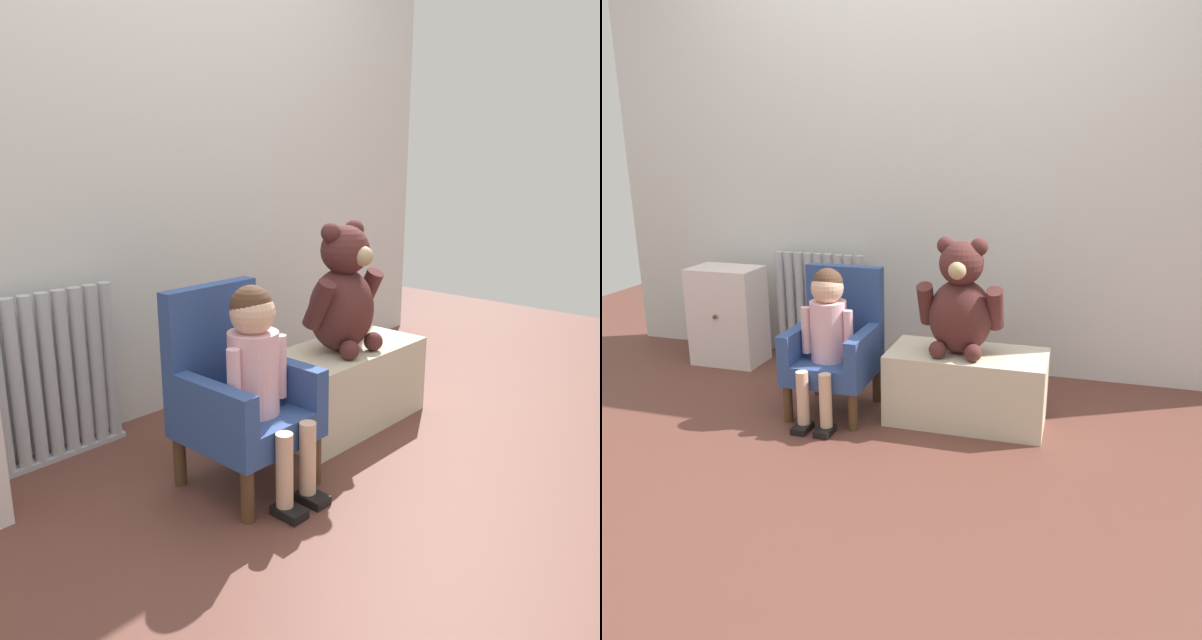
% 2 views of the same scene
% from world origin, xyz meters
% --- Properties ---
extents(ground_plane, '(6.00, 6.00, 0.00)m').
position_xyz_m(ground_plane, '(0.00, 0.00, 0.00)').
color(ground_plane, brown).
extents(back_wall, '(3.80, 0.05, 2.40)m').
position_xyz_m(back_wall, '(0.00, 1.16, 1.20)').
color(back_wall, silver).
rests_on(back_wall, ground_plane).
extents(radiator, '(0.56, 0.05, 0.64)m').
position_xyz_m(radiator, '(-0.59, 1.04, 0.32)').
color(radiator, '#AFB2B8').
rests_on(radiator, ground_plane).
extents(child_armchair, '(0.38, 0.41, 0.69)m').
position_xyz_m(child_armchair, '(-0.23, 0.42, 0.32)').
color(child_armchair, '#2E4884').
rests_on(child_armchair, ground_plane).
extents(child_figure, '(0.25, 0.35, 0.71)m').
position_xyz_m(child_figure, '(-0.23, 0.31, 0.46)').
color(child_figure, beige).
rests_on(child_figure, ground_plane).
extents(low_bench, '(0.72, 0.35, 0.34)m').
position_xyz_m(low_bench, '(0.40, 0.45, 0.17)').
color(low_bench, beige).
rests_on(low_bench, ground_plane).
extents(large_teddy_bear, '(0.38, 0.27, 0.53)m').
position_xyz_m(large_teddy_bear, '(0.37, 0.43, 0.57)').
color(large_teddy_bear, '#4C2423').
rests_on(large_teddy_bear, low_bench).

